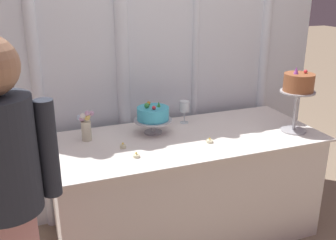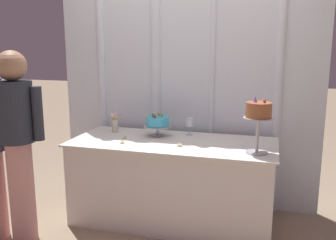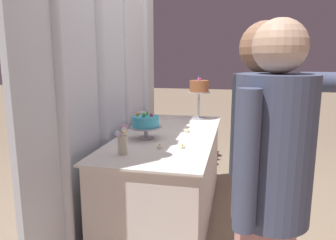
{
  "view_description": "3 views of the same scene",
  "coord_description": "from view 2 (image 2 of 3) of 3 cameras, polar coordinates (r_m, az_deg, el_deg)",
  "views": [
    {
      "loc": [
        -0.99,
        -2.14,
        1.76
      ],
      "look_at": [
        -0.1,
        0.19,
        0.88
      ],
      "focal_mm": 41.07,
      "sensor_mm": 36.0,
      "label": 1
    },
    {
      "loc": [
        0.84,
        -3.04,
        1.64
      ],
      "look_at": [
        -0.08,
        0.22,
        0.94
      ],
      "focal_mm": 39.32,
      "sensor_mm": 36.0,
      "label": 2
    },
    {
      "loc": [
        -2.67,
        -0.48,
        1.44
      ],
      "look_at": [
        0.15,
        0.14,
        0.87
      ],
      "focal_mm": 34.41,
      "sensor_mm": 36.0,
      "label": 3
    }
  ],
  "objects": [
    {
      "name": "tealight_near_right",
      "position": [
        3.19,
        1.8,
        -3.92
      ],
      "size": [
        0.05,
        0.05,
        0.04
      ],
      "color": "beige",
      "rests_on": "cake_table"
    },
    {
      "name": "tealight_far_left",
      "position": [
        3.47,
        -6.7,
        -2.7
      ],
      "size": [
        0.04,
        0.04,
        0.04
      ],
      "color": "beige",
      "rests_on": "cake_table"
    },
    {
      "name": "flower_vase",
      "position": [
        3.72,
        -8.24,
        -0.34
      ],
      "size": [
        0.12,
        0.08,
        0.21
      ],
      "color": "beige",
      "rests_on": "cake_table"
    },
    {
      "name": "guest_man_dark_suit",
      "position": [
        3.22,
        -22.32,
        -2.48
      ],
      "size": [
        0.45,
        0.33,
        1.6
      ],
      "color": "#D6938E",
      "rests_on": "ground_plane"
    },
    {
      "name": "draped_curtain",
      "position": [
        3.73,
        2.49,
        8.02
      ],
      "size": [
        2.68,
        0.16,
        2.69
      ],
      "color": "silver",
      "rests_on": "ground_plane"
    },
    {
      "name": "cake_display_nearleft",
      "position": [
        3.52,
        -1.63,
        -0.39
      ],
      "size": [
        0.27,
        0.27,
        0.23
      ],
      "color": "#B2B2B7",
      "rests_on": "cake_table"
    },
    {
      "name": "tealight_near_left",
      "position": [
        3.31,
        -7.12,
        -3.45
      ],
      "size": [
        0.04,
        0.04,
        0.03
      ],
      "color": "beige",
      "rests_on": "cake_table"
    },
    {
      "name": "ground_plane",
      "position": [
        3.55,
        0.27,
        -15.88
      ],
      "size": [
        24.0,
        24.0,
        0.0
      ],
      "primitive_type": "plane",
      "color": "gray"
    },
    {
      "name": "wine_glass",
      "position": [
        3.56,
        3.36,
        -0.41
      ],
      "size": [
        0.07,
        0.07,
        0.17
      ],
      "color": "silver",
      "rests_on": "cake_table"
    },
    {
      "name": "cake_display_nearright",
      "position": [
        3.01,
        13.84,
        0.94
      ],
      "size": [
        0.24,
        0.24,
        0.47
      ],
      "color": "#B2B2B7",
      "rests_on": "cake_table"
    },
    {
      "name": "cake_table",
      "position": [
        3.48,
        0.72,
        -9.47
      ],
      "size": [
        1.86,
        0.81,
        0.78
      ],
      "color": "white",
      "rests_on": "ground_plane"
    }
  ]
}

